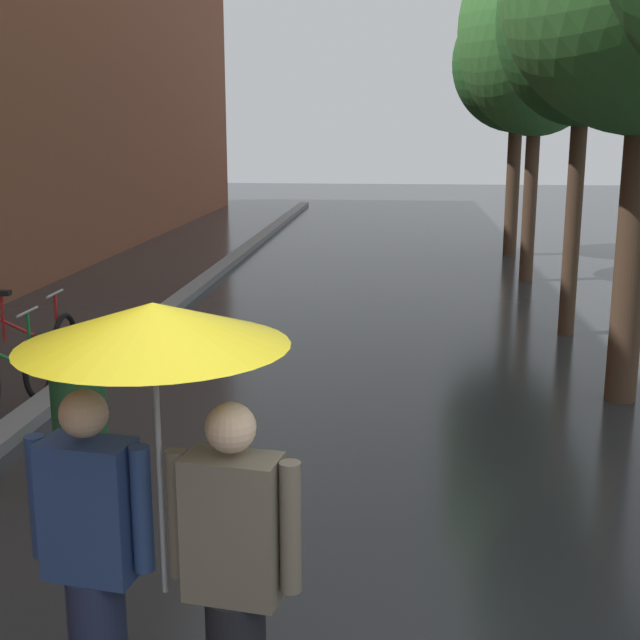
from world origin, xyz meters
The scene contains 7 objects.
kerb_strip centered at (-3.20, 10.00, 0.06)m, with size 0.30×36.00×0.12m, color slate.
street_tree_2 centered at (2.61, 9.10, 4.12)m, with size 2.27×2.27×5.50m.
street_tree_3 centered at (2.63, 13.23, 4.39)m, with size 2.81×2.81×6.21m.
street_tree_4 centered at (2.71, 16.46, 4.09)m, with size 2.80×2.80×5.58m.
parked_bicycle_4 centered at (-4.01, 6.64, 0.38)m, with size 1.10×0.73×0.96m.
couple_under_umbrella centered at (-0.65, 0.79, 1.40)m, with size 1.24×1.12×2.09m.
litter_bin centered at (-2.22, 3.81, 0.42)m, with size 0.44×0.44×0.85m, color #1E4C28.
Camera 1 is at (0.35, -2.46, 2.79)m, focal length 47.51 mm.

